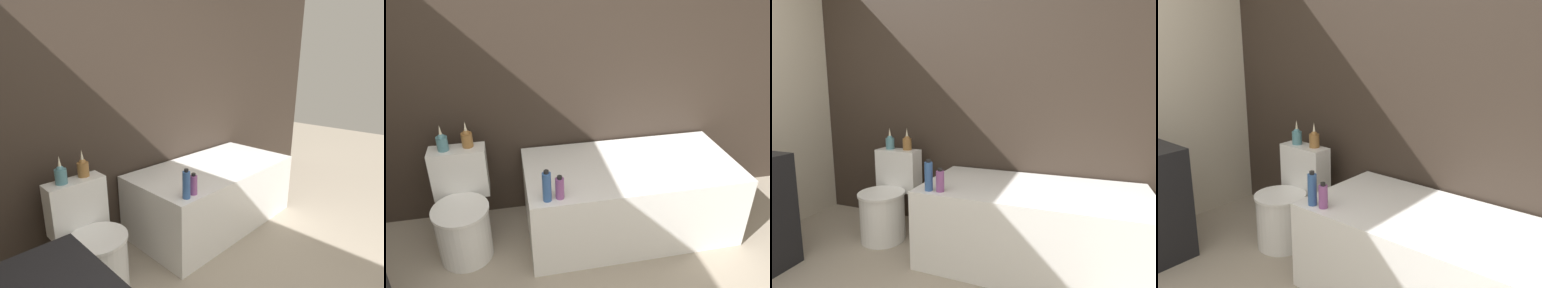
{
  "view_description": "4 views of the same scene",
  "coord_description": "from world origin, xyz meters",
  "views": [
    {
      "loc": [
        -1.27,
        -0.07,
        1.52
      ],
      "look_at": [
        0.24,
        1.42,
        0.93
      ],
      "focal_mm": 28.0,
      "sensor_mm": 36.0,
      "label": 1
    },
    {
      "loc": [
        -0.1,
        -0.59,
        2.0
      ],
      "look_at": [
        0.32,
        1.51,
        0.86
      ],
      "focal_mm": 35.0,
      "sensor_mm": 36.0,
      "label": 2
    },
    {
      "loc": [
        1.03,
        -0.43,
        1.23
      ],
      "look_at": [
        0.25,
        1.59,
        0.87
      ],
      "focal_mm": 28.0,
      "sensor_mm": 36.0,
      "label": 3
    },
    {
      "loc": [
        1.91,
        -0.5,
        1.7
      ],
      "look_at": [
        0.29,
        1.44,
        0.98
      ],
      "focal_mm": 42.0,
      "sensor_mm": 36.0,
      "label": 4
    }
  ],
  "objects": [
    {
      "name": "wall_back_tiled",
      "position": [
        0.0,
        2.09,
        1.3
      ],
      "size": [
        6.4,
        0.06,
        2.6
      ],
      "color": "#332821",
      "rests_on": "ground_plane"
    },
    {
      "name": "bathtub",
      "position": [
        0.75,
        1.64,
        0.29
      ],
      "size": [
        1.56,
        0.79,
        0.58
      ],
      "color": "white",
      "rests_on": "ground"
    },
    {
      "name": "toilet",
      "position": [
        -0.49,
        1.64,
        0.31
      ],
      "size": [
        0.39,
        0.54,
        0.74
      ],
      "color": "white",
      "rests_on": "ground"
    },
    {
      "name": "vase_gold",
      "position": [
        -0.57,
        1.83,
        0.8
      ],
      "size": [
        0.08,
        0.08,
        0.19
      ],
      "color": "teal",
      "rests_on": "toilet"
    },
    {
      "name": "vase_silver",
      "position": [
        -0.4,
        1.86,
        0.8
      ],
      "size": [
        0.08,
        0.08,
        0.19
      ],
      "color": "olive",
      "rests_on": "toilet"
    },
    {
      "name": "shampoo_bottle_tall",
      "position": [
        0.09,
        1.33,
        0.68
      ],
      "size": [
        0.06,
        0.06,
        0.22
      ],
      "color": "#335999",
      "rests_on": "bathtub"
    },
    {
      "name": "shampoo_bottle_short",
      "position": [
        0.17,
        1.34,
        0.65
      ],
      "size": [
        0.06,
        0.06,
        0.16
      ],
      "color": "#8C4C8C",
      "rests_on": "bathtub"
    }
  ]
}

